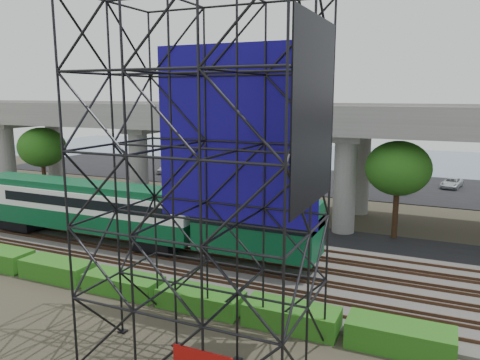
% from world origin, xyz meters
% --- Properties ---
extents(ground, '(140.00, 140.00, 0.00)m').
position_xyz_m(ground, '(0.00, 0.00, 0.00)').
color(ground, '#474233').
rests_on(ground, ground).
extents(ballast_bed, '(90.00, 12.00, 0.20)m').
position_xyz_m(ballast_bed, '(0.00, 2.00, 0.10)').
color(ballast_bed, slate).
rests_on(ballast_bed, ground).
extents(service_road, '(90.00, 5.00, 0.08)m').
position_xyz_m(service_road, '(0.00, 10.50, 0.04)').
color(service_road, black).
rests_on(service_road, ground).
extents(parking_lot, '(90.00, 18.00, 0.08)m').
position_xyz_m(parking_lot, '(0.00, 34.00, 0.04)').
color(parking_lot, black).
rests_on(parking_lot, ground).
extents(harbor_water, '(140.00, 40.00, 0.03)m').
position_xyz_m(harbor_water, '(0.00, 56.00, 0.01)').
color(harbor_water, slate).
rests_on(harbor_water, ground).
extents(rail_tracks, '(90.00, 9.52, 0.16)m').
position_xyz_m(rail_tracks, '(0.00, 2.00, 0.28)').
color(rail_tracks, '#472D1E').
rests_on(rail_tracks, ballast_bed).
extents(commuter_train, '(29.30, 3.06, 4.30)m').
position_xyz_m(commuter_train, '(-5.24, 2.00, 2.88)').
color(commuter_train, black).
rests_on(commuter_train, rail_tracks).
extents(overpass, '(80.00, 12.00, 12.40)m').
position_xyz_m(overpass, '(-0.09, 16.00, 8.21)').
color(overpass, '#9E9B93').
rests_on(overpass, ground).
extents(scaffold_tower, '(9.36, 6.36, 15.00)m').
position_xyz_m(scaffold_tower, '(8.31, -7.98, 7.47)').
color(scaffold_tower, black).
rests_on(scaffold_tower, ground).
extents(hedge_strip, '(34.60, 1.80, 1.20)m').
position_xyz_m(hedge_strip, '(1.01, -4.30, 0.56)').
color(hedge_strip, '#226116').
rests_on(hedge_strip, ground).
extents(trees, '(40.94, 16.94, 7.69)m').
position_xyz_m(trees, '(-4.67, 16.17, 5.57)').
color(trees, '#382314').
rests_on(trees, ground).
extents(suv, '(4.90, 2.99, 1.27)m').
position_xyz_m(suv, '(-3.69, 9.85, 0.71)').
color(suv, black).
rests_on(suv, service_road).
extents(parked_cars, '(39.46, 9.62, 1.28)m').
position_xyz_m(parked_cars, '(0.18, 33.46, 0.69)').
color(parked_cars, '#BBBBBB').
rests_on(parked_cars, parking_lot).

